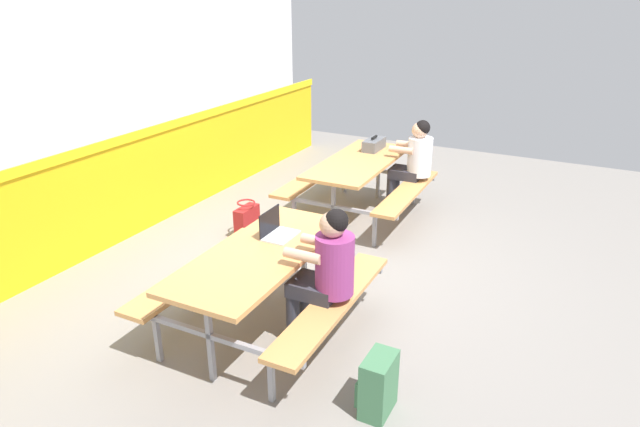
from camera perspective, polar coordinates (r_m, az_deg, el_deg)
The scene contains 10 objects.
ground_plane at distance 5.89m, azimuth -0.41°, elevation -4.95°, with size 10.00×10.00×0.02m, color gray.
accent_backdrop at distance 6.75m, azimuth -17.85°, elevation 8.93°, with size 8.00×0.14×2.60m.
picnic_table_left at distance 4.53m, azimuth -6.01°, elevation -5.77°, with size 1.82×1.58×0.74m.
picnic_table_right at distance 6.81m, azimuth 3.98°, elevation 4.21°, with size 1.82×1.58×0.74m.
student_nearer at distance 4.25m, azimuth 0.55°, elevation -5.64°, with size 0.37×0.53×1.21m.
student_further at distance 7.00m, azimuth 9.64°, elevation 5.57°, with size 0.37×0.53×1.21m.
laptop_silver at distance 4.69m, azimuth -4.50°, elevation -1.78°, with size 0.32×0.23×0.22m.
toolbox_grey at distance 7.20m, azimuth 5.61°, elevation 7.13°, with size 0.40×0.18×0.18m.
backpack_dark at distance 3.91m, azimuth 5.98°, elevation -17.24°, with size 0.30×0.22×0.44m.
tote_bag_bright at distance 6.42m, azimuth -7.56°, elevation -0.77°, with size 0.34×0.21×0.43m.
Camera 1 is at (-4.63, -2.43, 2.71)m, focal length 30.93 mm.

